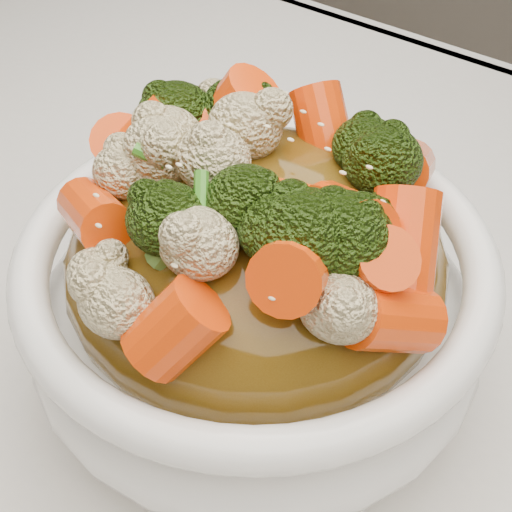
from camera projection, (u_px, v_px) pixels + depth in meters
The scene contains 8 objects.
tablecloth at pixel (299, 391), 0.42m from camera, with size 1.20×0.80×0.04m, color silver.
bowl at pixel (256, 305), 0.38m from camera, with size 0.24×0.24×0.09m, color white, non-canonical shape.
sauce_base at pixel (256, 261), 0.35m from camera, with size 0.19×0.19×0.10m, color #51380E.
carrots at pixel (256, 146), 0.31m from camera, with size 0.19×0.19×0.05m, color #EE4207, non-canonical shape.
broccoli at pixel (256, 148), 0.31m from camera, with size 0.19×0.19×0.05m, color black, non-canonical shape.
cauliflower at pixel (256, 153), 0.31m from camera, with size 0.19×0.19×0.04m, color beige, non-canonical shape.
scallions at pixel (256, 144), 0.31m from camera, with size 0.14×0.14×0.02m, color #357E1D, non-canonical shape.
sesame_seeds at pixel (256, 144), 0.31m from camera, with size 0.17×0.17×0.01m, color beige, non-canonical shape.
Camera 1 is at (0.13, -0.21, 1.07)m, focal length 50.00 mm.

